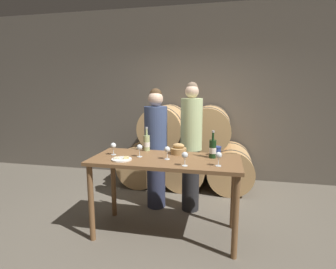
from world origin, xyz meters
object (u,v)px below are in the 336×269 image
at_px(person_left, 156,147).
at_px(bread_basket, 178,150).
at_px(cheese_plate, 122,159).
at_px(tasting_table, 165,169).
at_px(person_right, 191,146).
at_px(wine_glass_far_right, 219,156).
at_px(wine_glass_left, 140,148).
at_px(wine_bottle_red, 213,149).
at_px(blue_crock, 217,151).
at_px(wine_glass_center, 167,150).
at_px(wine_glass_far_left, 113,146).
at_px(wine_bottle_white, 147,143).
at_px(wine_glass_right, 185,156).

height_order(person_left, bread_basket, person_left).
height_order(bread_basket, cheese_plate, bread_basket).
bearing_deg(bread_basket, tasting_table, -116.04).
relative_size(tasting_table, person_right, 0.94).
bearing_deg(cheese_plate, wine_glass_far_right, -0.46).
bearing_deg(cheese_plate, wine_glass_left, 48.37).
height_order(wine_bottle_red, bread_basket, wine_bottle_red).
xyz_separation_m(person_right, blue_crock, (0.36, -0.45, 0.06)).
xyz_separation_m(tasting_table, cheese_plate, (-0.46, -0.17, 0.14)).
distance_m(wine_bottle_red, wine_glass_far_right, 0.32).
bearing_deg(wine_glass_center, wine_glass_far_left, 174.72).
height_order(wine_bottle_red, cheese_plate, wine_bottle_red).
relative_size(person_left, wine_glass_center, 11.64).
relative_size(wine_bottle_white, cheese_plate, 1.35).
distance_m(blue_crock, wine_glass_right, 0.58).
bearing_deg(person_right, person_left, 179.98).
bearing_deg(person_left, wine_glass_left, -90.95).
bearing_deg(wine_glass_left, wine_glass_far_right, -11.41).
relative_size(person_left, wine_bottle_white, 5.63).
height_order(bread_basket, wine_glass_center, wine_glass_center).
distance_m(wine_bottle_white, cheese_plate, 0.51).
xyz_separation_m(bread_basket, wine_glass_left, (-0.42, -0.23, 0.06)).
relative_size(person_right, wine_glass_center, 12.20).
bearing_deg(tasting_table, person_left, 112.86).
relative_size(person_left, wine_glass_far_right, 11.64).
bearing_deg(blue_crock, person_right, 128.19).
height_order(bread_basket, wine_glass_far_left, wine_glass_far_left).
bearing_deg(wine_glass_far_left, wine_glass_right, -16.73).
distance_m(wine_glass_right, wine_glass_far_right, 0.35).
distance_m(tasting_table, wine_glass_right, 0.43).
distance_m(wine_bottle_white, wine_glass_far_left, 0.44).
bearing_deg(cheese_plate, tasting_table, 20.42).
bearing_deg(bread_basket, person_right, 78.37).
bearing_deg(person_right, wine_bottle_white, -143.60).
distance_m(tasting_table, blue_crock, 0.64).
bearing_deg(person_left, wine_glass_center, -66.19).
distance_m(tasting_table, wine_bottle_white, 0.50).
xyz_separation_m(wine_bottle_red, cheese_plate, (-0.99, -0.30, -0.10)).
relative_size(bread_basket, wine_glass_far_left, 1.30).
relative_size(person_left, wine_glass_far_left, 11.64).
xyz_separation_m(cheese_plate, wine_glass_right, (0.72, -0.08, 0.10)).
height_order(person_left, wine_glass_left, person_left).
xyz_separation_m(tasting_table, wine_bottle_red, (0.52, 0.13, 0.23)).
bearing_deg(bread_basket, blue_crock, 1.74).
relative_size(wine_glass_left, wine_glass_right, 1.00).
distance_m(wine_glass_center, wine_glass_right, 0.31).
height_order(wine_glass_center, wine_glass_far_right, same).
bearing_deg(wine_bottle_red, blue_crock, 69.40).
distance_m(wine_bottle_red, wine_glass_right, 0.46).
height_order(person_left, blue_crock, person_left).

